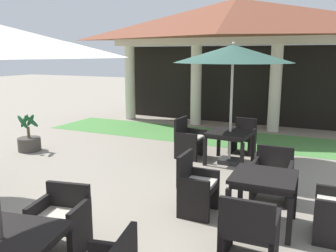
{
  "coord_description": "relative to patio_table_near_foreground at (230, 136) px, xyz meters",
  "views": [
    {
      "loc": [
        2.92,
        -1.9,
        2.4
      ],
      "look_at": [
        0.39,
        3.54,
        1.18
      ],
      "focal_mm": 37.76,
      "sensor_mm": 36.0,
      "label": 1
    }
  ],
  "objects": [
    {
      "name": "patio_table_far_back",
      "position": [
        -0.73,
        -5.39,
        -0.0
      ],
      "size": [
        1.16,
        1.16,
        0.71
      ],
      "rotation": [
        0.0,
        0.0,
        0.2
      ],
      "color": "black",
      "rests_on": "ground"
    },
    {
      "name": "patio_table_mid_right",
      "position": [
        1.21,
        -2.67,
        0.02
      ],
      "size": [
        0.89,
        0.89,
        0.75
      ],
      "rotation": [
        0.0,
        0.0,
        0.02
      ],
      "color": "black",
      "rests_on": "ground"
    },
    {
      "name": "patio_chair_far_back_north",
      "position": [
        -0.93,
        -4.38,
        -0.23
      ],
      "size": [
        0.71,
        0.65,
        0.8
      ],
      "rotation": [
        0.0,
        0.0,
        -2.95
      ],
      "color": "black",
      "rests_on": "ground"
    },
    {
      "name": "background_pavilion",
      "position": [
        -0.96,
        3.97,
        2.58
      ],
      "size": [
        9.06,
        2.99,
        4.11
      ],
      "color": "beige",
      "rests_on": "ground"
    },
    {
      "name": "patio_chair_near_foreground_west",
      "position": [
        -1.0,
        0.07,
        -0.2
      ],
      "size": [
        0.61,
        0.66,
        0.93
      ],
      "rotation": [
        0.0,
        0.0,
        -1.64
      ],
      "color": "black",
      "rests_on": "ground"
    },
    {
      "name": "patio_table_near_foreground",
      "position": [
        0.0,
        0.0,
        0.0
      ],
      "size": [
        0.96,
        0.96,
        0.72
      ],
      "rotation": [
        0.0,
        0.0,
        -0.07
      ],
      "color": "black",
      "rests_on": "ground"
    },
    {
      "name": "patio_chair_mid_right_south",
      "position": [
        1.23,
        -3.66,
        -0.23
      ],
      "size": [
        0.64,
        0.57,
        0.85
      ],
      "rotation": [
        0.0,
        0.0,
        0.02
      ],
      "color": "black",
      "rests_on": "ground"
    },
    {
      "name": "potted_palm_left_edge",
      "position": [
        -4.86,
        -1.12,
        -0.37
      ],
      "size": [
        0.56,
        0.56,
        0.97
      ],
      "color": "#47423D",
      "rests_on": "ground"
    },
    {
      "name": "patio_umbrella_near_foreground",
      "position": [
        0.0,
        -0.0,
        1.76
      ],
      "size": [
        2.53,
        2.53,
        2.65
      ],
      "color": "#2D2D2D",
      "rests_on": "ground"
    },
    {
      "name": "patio_chair_mid_right_west",
      "position": [
        0.21,
        -2.69,
        -0.2
      ],
      "size": [
        0.52,
        0.59,
        0.94
      ],
      "rotation": [
        0.0,
        0.0,
        -1.55
      ],
      "color": "black",
      "rests_on": "ground"
    },
    {
      "name": "lawn_strip",
      "position": [
        -0.96,
        2.33,
        -0.62
      ],
      "size": [
        10.86,
        2.17,
        0.01
      ],
      "primitive_type": "cube",
      "color": "#519347",
      "rests_on": "ground"
    },
    {
      "name": "patio_chair_near_foreground_north",
      "position": [
        0.07,
        0.99,
        -0.24
      ],
      "size": [
        0.58,
        0.58,
        0.84
      ],
      "rotation": [
        0.0,
        0.0,
        -3.21
      ],
      "color": "black",
      "rests_on": "ground"
    },
    {
      "name": "patio_chair_mid_right_north",
      "position": [
        1.18,
        -1.68,
        -0.2
      ],
      "size": [
        0.64,
        0.57,
        0.87
      ],
      "rotation": [
        0.0,
        0.0,
        -3.12
      ],
      "color": "black",
      "rests_on": "ground"
    }
  ]
}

